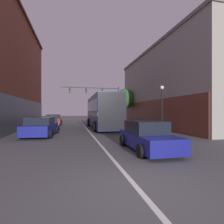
{
  "coord_description": "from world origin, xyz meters",
  "views": [
    {
      "loc": [
        -1.54,
        -4.03,
        1.85
      ],
      "look_at": [
        2.48,
        13.6,
        1.84
      ],
      "focal_mm": 28.0,
      "sensor_mm": 36.0,
      "label": 1
    }
  ],
  "objects": [
    {
      "name": "street_lamp",
      "position": [
        6.11,
        9.86,
        2.59
      ],
      "size": [
        0.35,
        0.35,
        4.15
      ],
      "color": "black",
      "rests_on": "ground_plane"
    },
    {
      "name": "hatchback_foreground",
      "position": [
        2.01,
        3.89,
        0.66
      ],
      "size": [
        1.97,
        4.2,
        1.4
      ],
      "rotation": [
        0.0,
        0.0,
        1.56
      ],
      "color": "navy",
      "rests_on": "ground_plane"
    },
    {
      "name": "bus",
      "position": [
        1.75,
        15.32,
        2.0
      ],
      "size": [
        2.82,
        10.45,
        3.57
      ],
      "rotation": [
        0.0,
        0.0,
        1.56
      ],
      "color": "navy",
      "rests_on": "ground_plane"
    },
    {
      "name": "parked_car_left_near",
      "position": [
        -4.07,
        21.55,
        0.71
      ],
      "size": [
        2.23,
        3.95,
        1.5
      ],
      "rotation": [
        0.0,
        0.0,
        1.59
      ],
      "color": "red",
      "rests_on": "ground_plane"
    },
    {
      "name": "building_right_storefront",
      "position": [
        10.47,
        15.64,
        4.87
      ],
      "size": [
        6.25,
        19.93,
        9.52
      ],
      "color": "#9E998E",
      "rests_on": "ground_plane"
    },
    {
      "name": "traffic_signal_gantry",
      "position": [
        2.77,
        24.22,
        4.56
      ],
      "size": [
        9.47,
        0.36,
        6.05
      ],
      "color": "#333338",
      "rests_on": "ground_plane"
    },
    {
      "name": "parked_car_left_far",
      "position": [
        -3.87,
        10.23,
        0.69
      ],
      "size": [
        2.38,
        4.66,
        1.44
      ],
      "rotation": [
        0.0,
        0.0,
        1.5
      ],
      "color": "navy",
      "rests_on": "ground_plane"
    },
    {
      "name": "lane_center_line",
      "position": [
        0.0,
        14.12,
        0.0
      ],
      "size": [
        0.14,
        40.23,
        0.01
      ],
      "color": "silver",
      "rests_on": "ground_plane"
    },
    {
      "name": "ground_plane",
      "position": [
        0.0,
        0.0,
        0.0
      ],
      "size": [
        160.0,
        160.0,
        0.0
      ],
      "primitive_type": "plane",
      "color": "#4C4C4F"
    },
    {
      "name": "parked_car_left_mid",
      "position": [
        -3.93,
        15.7,
        0.67
      ],
      "size": [
        2.35,
        4.15,
        1.42
      ],
      "rotation": [
        0.0,
        0.0,
        1.71
      ],
      "color": "slate",
      "rests_on": "ground_plane"
    },
    {
      "name": "street_tree_near",
      "position": [
        6.47,
        21.66,
        3.89
      ],
      "size": [
        2.81,
        2.53,
        5.45
      ],
      "color": "#4C3823",
      "rests_on": "ground_plane"
    }
  ]
}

